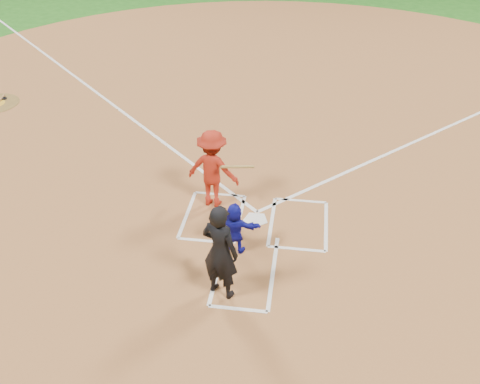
# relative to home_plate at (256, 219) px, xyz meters

# --- Properties ---
(ground) EXTENTS (120.00, 120.00, 0.00)m
(ground) POSITION_rel_home_plate_xyz_m (0.00, 0.00, -0.02)
(ground) COLOR #1D5A16
(ground) RESTS_ON ground
(home_plate_dirt) EXTENTS (28.00, 28.00, 0.01)m
(home_plate_dirt) POSITION_rel_home_plate_xyz_m (0.00, 6.00, -0.01)
(home_plate_dirt) COLOR #935930
(home_plate_dirt) RESTS_ON ground
(home_plate) EXTENTS (0.60, 0.60, 0.02)m
(home_plate) POSITION_rel_home_plate_xyz_m (0.00, 0.00, 0.00)
(home_plate) COLOR white
(home_plate) RESTS_ON home_plate_dirt
(on_deck_bat_a) EXTENTS (0.21, 0.84, 0.06)m
(on_deck_bat_a) POSITION_rel_home_plate_xyz_m (-9.14, 5.42, 0.03)
(on_deck_bat_a) COLOR #A36C3C
(on_deck_bat_a) RESTS_ON on_deck_circle
(bat_weight_donut) EXTENTS (0.19, 0.19, 0.05)m
(bat_weight_donut) POSITION_rel_home_plate_xyz_m (-9.09, 5.57, 0.03)
(bat_weight_donut) COLOR black
(bat_weight_donut) RESTS_ON on_deck_circle
(catcher) EXTENTS (1.08, 0.38, 1.15)m
(catcher) POSITION_rel_home_plate_xyz_m (-0.31, -1.13, 0.57)
(catcher) COLOR #121498
(catcher) RESTS_ON home_plate_dirt
(umpire) EXTENTS (0.85, 0.71, 1.98)m
(umpire) POSITION_rel_home_plate_xyz_m (-0.38, -2.40, 0.98)
(umpire) COLOR black
(umpire) RESTS_ON home_plate_dirt
(chalk_markings) EXTENTS (28.35, 17.32, 0.01)m
(chalk_markings) POSITION_rel_home_plate_xyz_m (0.00, 5.29, -0.01)
(chalk_markings) COLOR white
(chalk_markings) RESTS_ON home_plate_dirt
(batter_at_plate) EXTENTS (1.63, 0.91, 1.89)m
(batter_at_plate) POSITION_rel_home_plate_xyz_m (-1.06, 0.53, 0.94)
(batter_at_plate) COLOR #A42112
(batter_at_plate) RESTS_ON home_plate_dirt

